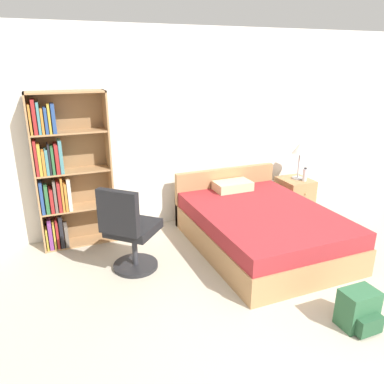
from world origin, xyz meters
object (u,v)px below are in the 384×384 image
at_px(bed, 259,226).
at_px(nightstand, 294,195).
at_px(water_bottle, 305,175).
at_px(table_lamp, 300,150).
at_px(office_chair, 129,232).
at_px(backpack_green, 359,310).
at_px(bookshelf, 63,175).

xyz_separation_m(bed, nightstand, (1.11, 0.78, -0.01)).
bearing_deg(water_bottle, bed, -150.58).
bearing_deg(bed, table_lamp, 34.57).
height_order(office_chair, backpack_green, office_chair).
height_order(bookshelf, nightstand, bookshelf).
distance_m(office_chair, nightstand, 2.83).
bearing_deg(office_chair, bed, -0.24).
bearing_deg(office_chair, water_bottle, 13.21).
height_order(bookshelf, table_lamp, bookshelf).
height_order(bookshelf, office_chair, bookshelf).
xyz_separation_m(table_lamp, water_bottle, (0.02, -0.13, -0.35)).
xyz_separation_m(bed, backpack_green, (-0.01, -1.62, -0.10)).
relative_size(water_bottle, backpack_green, 0.59).
height_order(table_lamp, water_bottle, table_lamp).
relative_size(office_chair, water_bottle, 4.89).
height_order(bookshelf, water_bottle, bookshelf).
distance_m(nightstand, backpack_green, 2.65).
distance_m(bookshelf, office_chair, 1.16).
relative_size(bookshelf, table_lamp, 3.31).
distance_m(table_lamp, backpack_green, 2.79).
xyz_separation_m(bookshelf, bed, (2.16, -0.93, -0.65)).
relative_size(nightstand, backpack_green, 1.47).
height_order(table_lamp, backpack_green, table_lamp).
bearing_deg(nightstand, backpack_green, -114.96).
xyz_separation_m(bookshelf, table_lamp, (3.30, -0.14, 0.04)).
bearing_deg(bookshelf, water_bottle, -4.67).
relative_size(bed, table_lamp, 3.62).
xyz_separation_m(bookshelf, nightstand, (3.27, -0.15, -0.66)).
xyz_separation_m(bed, office_chair, (-1.61, 0.01, 0.22)).
distance_m(bed, water_bottle, 1.38).
xyz_separation_m(nightstand, water_bottle, (0.06, -0.12, 0.35)).
height_order(bed, water_bottle, bed).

